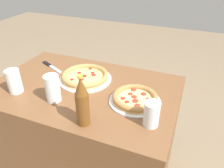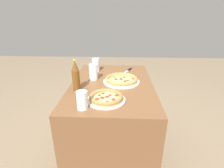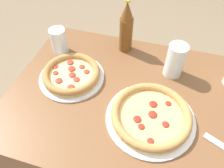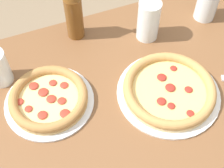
% 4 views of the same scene
% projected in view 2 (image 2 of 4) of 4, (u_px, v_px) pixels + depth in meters
% --- Properties ---
extents(ground_plane, '(8.00, 8.00, 0.00)m').
position_uv_depth(ground_plane, '(112.00, 149.00, 1.85)').
color(ground_plane, '#847056').
extents(table, '(1.10, 0.72, 0.76)m').
position_uv_depth(table, '(112.00, 119.00, 1.70)').
color(table, brown).
rests_on(table, ground_plane).
extents(pizza_margherita, '(0.33, 0.33, 0.04)m').
position_uv_depth(pizza_margherita, '(121.00, 80.00, 1.57)').
color(pizza_margherita, white).
rests_on(pizza_margherita, table).
extents(pizza_veggie, '(0.28, 0.28, 0.04)m').
position_uv_depth(pizza_veggie, '(106.00, 98.00, 1.25)').
color(pizza_veggie, silver).
rests_on(pizza_veggie, table).
extents(glass_cola, '(0.08, 0.08, 0.14)m').
position_uv_depth(glass_cola, '(96.00, 65.00, 1.84)').
color(glass_cola, white).
rests_on(glass_cola, table).
extents(glass_red_wine, '(0.07, 0.07, 0.12)m').
position_uv_depth(glass_red_wine, '(82.00, 101.00, 1.13)').
color(glass_red_wine, white).
rests_on(glass_red_wine, table).
extents(glass_orange_juice, '(0.08, 0.08, 0.15)m').
position_uv_depth(glass_orange_juice, '(93.00, 73.00, 1.61)').
color(glass_orange_juice, white).
rests_on(glass_orange_juice, table).
extents(beer_bottle, '(0.06, 0.06, 0.25)m').
position_uv_depth(beer_bottle, '(76.00, 76.00, 1.38)').
color(beer_bottle, brown).
rests_on(beer_bottle, table).
extents(knife, '(0.22, 0.12, 0.01)m').
position_uv_depth(knife, '(127.00, 71.00, 1.86)').
color(knife, black).
rests_on(knife, table).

